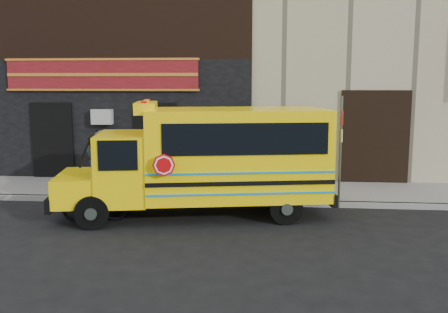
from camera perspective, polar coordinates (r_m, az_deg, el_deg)
ground at (r=11.54m, az=2.12°, el=-8.70°), size 120.00×120.00×0.00m
curb at (r=14.02m, az=2.68°, el=-5.26°), size 40.00×0.20×0.15m
sidewalk at (r=15.48m, az=2.92°, el=-3.93°), size 40.00×3.00×0.15m
building at (r=21.64m, az=3.61°, el=15.73°), size 20.00×10.70×12.00m
school_bus at (r=12.66m, az=-1.62°, el=-0.13°), size 7.17×3.34×2.92m
sign_pole at (r=13.75m, az=13.18°, el=1.07°), size 0.07×0.27×3.05m
bicycle at (r=12.75m, az=-14.60°, el=-4.99°), size 1.69×0.65×0.99m
cyclist at (r=12.64m, az=-14.28°, el=-3.06°), size 0.47×0.69×1.86m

